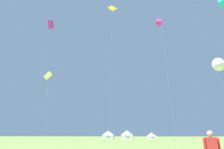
{
  "coord_description": "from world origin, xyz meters",
  "views": [
    {
      "loc": [
        4.11,
        -2.87,
        1.58
      ],
      "look_at": [
        0.0,
        32.0,
        12.87
      ],
      "focal_mm": 30.14,
      "sensor_mm": 36.0,
      "label": 1
    }
  ],
  "objects": [
    {
      "name": "kite_lime_diamond",
      "position": [
        -19.89,
        45.48,
        17.27
      ],
      "size": [
        3.16,
        2.04,
        19.06
      ],
      "color": "#99DB2D",
      "rests_on": "ground"
    },
    {
      "name": "kite_white_delta",
      "position": [
        17.94,
        28.62,
        12.73
      ],
      "size": [
        3.43,
        3.67,
        14.14
      ],
      "color": "white",
      "rests_on": "ground"
    },
    {
      "name": "kite_magenta_box",
      "position": [
        -20.9,
        45.57,
        34.36
      ],
      "size": [
        1.28,
        2.32,
        35.78
      ],
      "color": "#E02DA3",
      "rests_on": "ground"
    },
    {
      "name": "kite_magenta_delta",
      "position": [
        14.01,
        53.07,
        37.57
      ],
      "size": [
        3.77,
        3.81,
        39.14
      ],
      "color": "#E02DA3",
      "rests_on": "ground"
    },
    {
      "name": "festival_tent_left",
      "position": [
        10.13,
        71.04,
        1.31
      ],
      "size": [
        3.63,
        3.63,
        2.36
      ],
      "color": "white",
      "rests_on": "ground"
    },
    {
      "name": "festival_tent_center",
      "position": [
        -6.04,
        71.04,
        1.71
      ],
      "size": [
        4.75,
        4.75,
        3.08
      ],
      "color": "white",
      "rests_on": "ground"
    },
    {
      "name": "kite_yellow_diamond",
      "position": [
        -0.87,
        39.93,
        33.85
      ],
      "size": [
        2.5,
        1.88,
        35.61
      ],
      "color": "yellow",
      "rests_on": "ground"
    },
    {
      "name": "festival_tent_right",
      "position": [
        1.05,
        71.04,
        1.74
      ],
      "size": [
        4.84,
        4.84,
        3.15
      ],
      "color": "white",
      "rests_on": "ground"
    }
  ]
}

